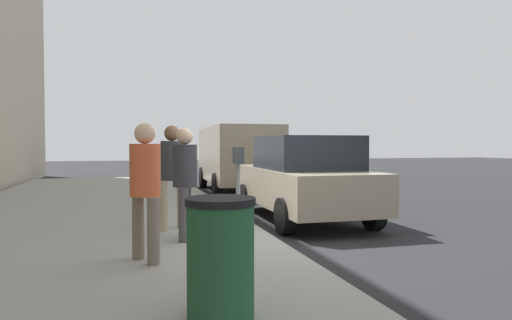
% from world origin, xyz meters
% --- Properties ---
extents(ground_plane, '(80.00, 80.00, 0.00)m').
position_xyz_m(ground_plane, '(0.00, 0.00, 0.00)').
color(ground_plane, '#232326').
rests_on(ground_plane, ground).
extents(sidewalk_slab, '(28.00, 6.00, 0.15)m').
position_xyz_m(sidewalk_slab, '(0.00, 3.00, 0.07)').
color(sidewalk_slab, gray).
rests_on(sidewalk_slab, ground_plane).
extents(parking_meter, '(0.36, 0.12, 1.41)m').
position_xyz_m(parking_meter, '(-0.00, 0.54, 1.17)').
color(parking_meter, gray).
rests_on(parking_meter, sidewalk_slab).
extents(pedestrian_at_meter, '(0.51, 0.37, 1.70)m').
position_xyz_m(pedestrian_at_meter, '(-0.04, 1.38, 1.14)').
color(pedestrian_at_meter, '#47474C').
rests_on(pedestrian_at_meter, sidewalk_slab).
extents(pedestrian_bystander, '(0.48, 0.37, 1.71)m').
position_xyz_m(pedestrian_bystander, '(-1.21, 2.01, 1.15)').
color(pedestrian_bystander, '#726656').
rests_on(pedestrian_bystander, sidewalk_slab).
extents(parking_officer, '(0.39, 0.48, 1.77)m').
position_xyz_m(parking_officer, '(0.87, 1.49, 1.20)').
color(parking_officer, tan).
rests_on(parking_officer, sidewalk_slab).
extents(parked_sedan_near, '(4.42, 2.01, 1.77)m').
position_xyz_m(parked_sedan_near, '(1.98, -1.35, 0.89)').
color(parked_sedan_near, gray).
rests_on(parked_sedan_near, ground_plane).
extents(parked_van_far, '(5.27, 2.28, 2.18)m').
position_xyz_m(parked_van_far, '(8.02, -1.35, 1.26)').
color(parked_van_far, gray).
rests_on(parked_van_far, ground_plane).
extents(trash_bin, '(0.59, 0.59, 1.01)m').
position_xyz_m(trash_bin, '(-3.28, 1.48, 0.66)').
color(trash_bin, '#1E4C2D').
rests_on(trash_bin, sidewalk_slab).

